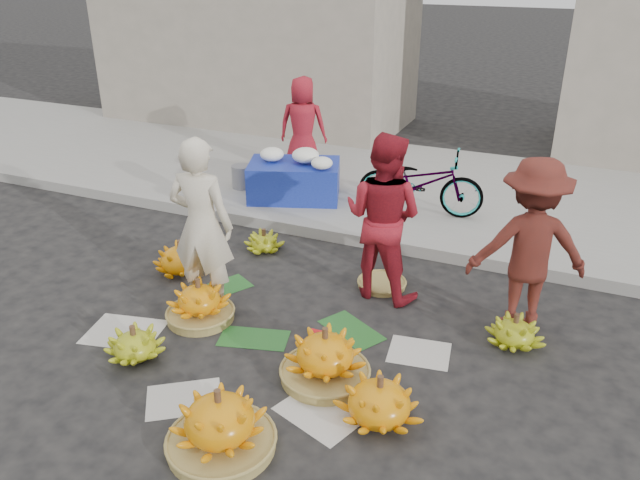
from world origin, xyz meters
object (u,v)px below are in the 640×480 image
at_px(banana_bunch_4, 325,357).
at_px(flower_table, 295,178).
at_px(bicycle, 420,182).
at_px(banana_bunch_0, 199,302).
at_px(vendor_cream, 202,226).

xyz_separation_m(banana_bunch_4, flower_table, (-1.96, 3.50, 0.20)).
bearing_deg(banana_bunch_4, bicycle, 92.88).
bearing_deg(banana_bunch_0, banana_bunch_4, -14.06).
distance_m(banana_bunch_0, flower_table, 3.16).
height_order(banana_bunch_0, flower_table, flower_table).
height_order(banana_bunch_0, vendor_cream, vendor_cream).
height_order(banana_bunch_4, flower_table, flower_table).
bearing_deg(bicycle, banana_bunch_4, 174.79).
height_order(banana_bunch_0, bicycle, bicycle).
xyz_separation_m(vendor_cream, bicycle, (1.41, 3.01, -0.34)).
bearing_deg(banana_bunch_4, banana_bunch_0, 165.94).
xyz_separation_m(vendor_cream, flower_table, (-0.37, 2.85, -0.47)).
bearing_deg(bicycle, banana_bunch_0, 149.98).
bearing_deg(vendor_cream, banana_bunch_0, 100.94).
height_order(banana_bunch_4, bicycle, bicycle).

